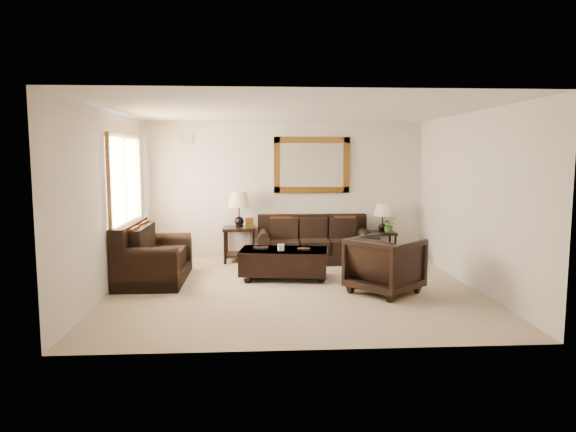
{
  "coord_description": "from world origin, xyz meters",
  "views": [
    {
      "loc": [
        -0.56,
        -7.66,
        2.02
      ],
      "look_at": [
        -0.05,
        0.6,
        1.06
      ],
      "focal_mm": 32.0,
      "sensor_mm": 36.0,
      "label": 1
    }
  ],
  "objects": [
    {
      "name": "loveseat",
      "position": [
        -2.29,
        0.68,
        0.35
      ],
      "size": [
        1.0,
        1.69,
        0.95
      ],
      "rotation": [
        0.0,
        0.0,
        1.57
      ],
      "color": "black",
      "rests_on": "room"
    },
    {
      "name": "end_table_left",
      "position": [
        -0.89,
        2.15,
        0.88
      ],
      "size": [
        0.61,
        0.61,
        1.35
      ],
      "color": "black",
      "rests_on": "room"
    },
    {
      "name": "window",
      "position": [
        -2.7,
        0.9,
        1.55
      ],
      "size": [
        0.07,
        1.96,
        1.66
      ],
      "color": "white",
      "rests_on": "room"
    },
    {
      "name": "air_vent",
      "position": [
        -1.9,
        2.48,
        2.35
      ],
      "size": [
        0.25,
        0.02,
        0.18
      ],
      "primitive_type": "cube",
      "color": "#999999",
      "rests_on": "room"
    },
    {
      "name": "potted_plant",
      "position": [
        2.02,
        2.12,
        0.66
      ],
      "size": [
        0.29,
        0.32,
        0.24
      ],
      "primitive_type": "imported",
      "rotation": [
        0.0,
        0.0,
        -0.06
      ],
      "color": "#2A5D20",
      "rests_on": "end_table_right"
    },
    {
      "name": "end_table_right",
      "position": [
        1.91,
        2.21,
        0.72
      ],
      "size": [
        0.5,
        0.5,
        1.1
      ],
      "color": "black",
      "rests_on": "room"
    },
    {
      "name": "mirror",
      "position": [
        0.54,
        2.47,
        1.85
      ],
      "size": [
        1.5,
        0.06,
        1.1
      ],
      "color": "#512B10",
      "rests_on": "room"
    },
    {
      "name": "armchair",
      "position": [
        1.34,
        -0.31,
        0.46
      ],
      "size": [
        1.23,
        1.24,
        0.93
      ],
      "primitive_type": "imported",
      "rotation": [
        0.0,
        0.0,
        2.29
      ],
      "color": "black",
      "rests_on": "floor"
    },
    {
      "name": "coffee_table",
      "position": [
        -0.11,
        0.69,
        0.3
      ],
      "size": [
        1.53,
        0.97,
        0.61
      ],
      "rotation": [
        0.0,
        0.0,
        -0.14
      ],
      "color": "black",
      "rests_on": "room"
    },
    {
      "name": "room",
      "position": [
        0.0,
        0.0,
        1.35
      ],
      "size": [
        5.51,
        5.01,
        2.71
      ],
      "color": "tan",
      "rests_on": "ground"
    },
    {
      "name": "sofa",
      "position": [
        0.54,
        2.08,
        0.32
      ],
      "size": [
        2.15,
        0.93,
        0.88
      ],
      "color": "black",
      "rests_on": "room"
    }
  ]
}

